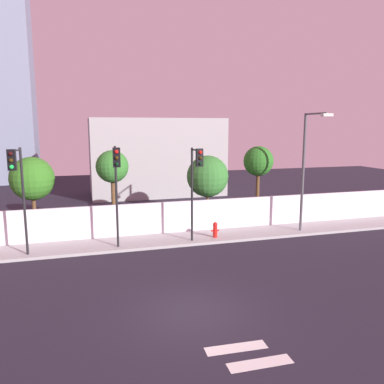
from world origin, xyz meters
name	(u,v)px	position (x,y,z in m)	size (l,w,h in m)	color
ground_plane	(192,312)	(0.00, 0.00, 0.00)	(80.00, 80.00, 0.00)	#231F2B
sidewalk	(150,242)	(0.00, 8.20, 0.07)	(36.00, 2.40, 0.15)	#A1A1A1
perimeter_wall	(146,219)	(0.00, 9.49, 1.05)	(36.00, 0.18, 1.80)	silver
traffic_light_left	(117,176)	(-1.80, 6.77, 3.90)	(0.35, 1.75, 5.14)	black
traffic_light_center	(196,175)	(2.24, 7.02, 3.78)	(0.36, 1.26, 5.01)	black
traffic_light_right	(18,180)	(-6.15, 6.77, 3.89)	(0.38, 1.77, 5.14)	black
street_lamp_curbside	(306,163)	(8.98, 7.46, 4.21)	(0.60, 2.13, 6.84)	#4C4C51
fire_hydrant	(215,229)	(3.59, 7.76, 0.61)	(0.44, 0.26, 0.86)	red
roadside_tree_leftmost	(32,179)	(-6.01, 10.62, 3.42)	(2.38, 2.38, 4.63)	brown
roadside_tree_midleft	(112,168)	(-1.69, 10.62, 3.92)	(1.87, 1.87, 4.91)	brown
roadside_tree_midright	(208,176)	(4.09, 10.62, 3.20)	(2.59, 2.59, 4.50)	brown
roadside_tree_rightmost	(258,162)	(7.51, 10.62, 4.00)	(1.91, 1.91, 5.02)	brown
low_building_distant	(156,157)	(3.34, 23.49, 3.49)	(11.96, 6.00, 6.99)	#9F9F9F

